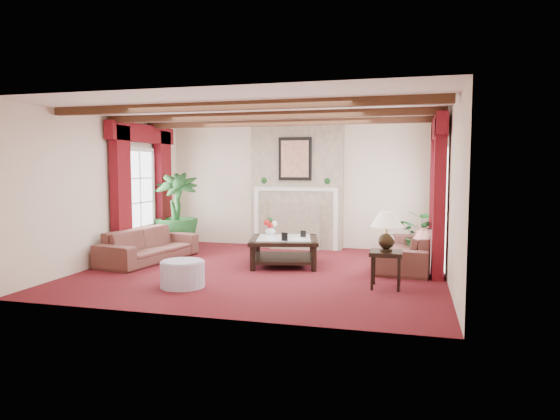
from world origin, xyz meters
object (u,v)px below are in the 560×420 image
(sofa_right, at_px, (407,243))
(potted_palm, at_px, (176,228))
(side_table, at_px, (386,269))
(ottoman, at_px, (183,274))
(sofa_left, at_px, (149,240))
(coffee_table, at_px, (284,252))

(sofa_right, relative_size, potted_palm, 1.17)
(sofa_right, distance_m, side_table, 1.75)
(sofa_right, height_order, ottoman, sofa_right)
(potted_palm, distance_m, side_table, 5.12)
(side_table, bearing_deg, sofa_right, 80.71)
(sofa_left, distance_m, side_table, 4.54)
(potted_palm, distance_m, ottoman, 3.47)
(sofa_right, height_order, coffee_table, sofa_right)
(sofa_left, relative_size, side_table, 3.97)
(sofa_left, bearing_deg, sofa_right, -71.13)
(sofa_left, relative_size, potted_palm, 1.16)
(sofa_left, xyz_separation_m, potted_palm, (-0.12, 1.38, 0.05))
(sofa_left, distance_m, coffee_table, 2.58)
(sofa_right, distance_m, coffee_table, 2.21)
(sofa_left, xyz_separation_m, side_table, (4.43, -0.96, -0.14))
(sofa_left, height_order, side_table, sofa_left)
(sofa_left, xyz_separation_m, sofa_right, (4.71, 0.76, 0.01))
(sofa_left, height_order, sofa_right, sofa_right)
(sofa_left, xyz_separation_m, coffee_table, (2.56, 0.30, -0.17))
(sofa_left, distance_m, sofa_right, 4.77)
(sofa_right, relative_size, side_table, 4.02)
(side_table, bearing_deg, ottoman, -166.27)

